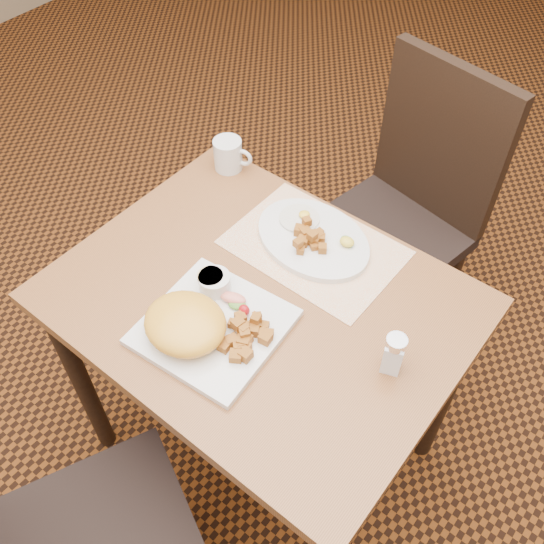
{
  "coord_description": "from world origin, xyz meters",
  "views": [
    {
      "loc": [
        0.55,
        -0.65,
        1.82
      ],
      "look_at": [
        0.01,
        0.03,
        0.82
      ],
      "focal_mm": 40.0,
      "sensor_mm": 36.0,
      "label": 1
    }
  ],
  "objects_px": {
    "plate_oval": "(313,239)",
    "chair_far": "(406,205)",
    "coffee_mug": "(229,155)",
    "salt_shaker": "(394,353)",
    "table": "(261,325)",
    "plate_square": "(214,327)"
  },
  "relations": [
    {
      "from": "plate_square",
      "to": "coffee_mug",
      "type": "relative_size",
      "value": 2.6
    },
    {
      "from": "plate_oval",
      "to": "chair_far",
      "type": "bearing_deg",
      "value": 87.34
    },
    {
      "from": "plate_oval",
      "to": "coffee_mug",
      "type": "xyz_separation_m",
      "value": [
        -0.34,
        0.09,
        0.03
      ]
    },
    {
      "from": "plate_square",
      "to": "plate_oval",
      "type": "distance_m",
      "value": 0.34
    },
    {
      "from": "plate_square",
      "to": "plate_oval",
      "type": "height_order",
      "value": "plate_oval"
    },
    {
      "from": "plate_oval",
      "to": "coffee_mug",
      "type": "bearing_deg",
      "value": 165.95
    },
    {
      "from": "chair_far",
      "to": "salt_shaker",
      "type": "bearing_deg",
      "value": 124.97
    },
    {
      "from": "salt_shaker",
      "to": "coffee_mug",
      "type": "xyz_separation_m",
      "value": [
        -0.68,
        0.28,
        -0.01
      ]
    },
    {
      "from": "plate_square",
      "to": "salt_shaker",
      "type": "xyz_separation_m",
      "value": [
        0.35,
        0.15,
        0.04
      ]
    },
    {
      "from": "chair_far",
      "to": "plate_oval",
      "type": "distance_m",
      "value": 0.53
    },
    {
      "from": "chair_far",
      "to": "plate_square",
      "type": "xyz_separation_m",
      "value": [
        -0.04,
        -0.82,
        0.22
      ]
    },
    {
      "from": "salt_shaker",
      "to": "coffee_mug",
      "type": "bearing_deg",
      "value": 157.87
    },
    {
      "from": "table",
      "to": "salt_shaker",
      "type": "distance_m",
      "value": 0.36
    },
    {
      "from": "plate_square",
      "to": "coffee_mug",
      "type": "height_order",
      "value": "coffee_mug"
    },
    {
      "from": "salt_shaker",
      "to": "coffee_mug",
      "type": "relative_size",
      "value": 0.93
    },
    {
      "from": "chair_far",
      "to": "coffee_mug",
      "type": "distance_m",
      "value": 0.59
    },
    {
      "from": "plate_oval",
      "to": "salt_shaker",
      "type": "relative_size",
      "value": 3.05
    },
    {
      "from": "table",
      "to": "coffee_mug",
      "type": "xyz_separation_m",
      "value": [
        -0.35,
        0.3,
        0.15
      ]
    },
    {
      "from": "table",
      "to": "coffee_mug",
      "type": "height_order",
      "value": "coffee_mug"
    },
    {
      "from": "table",
      "to": "chair_far",
      "type": "relative_size",
      "value": 0.93
    },
    {
      "from": "table",
      "to": "chair_far",
      "type": "height_order",
      "value": "chair_far"
    },
    {
      "from": "coffee_mug",
      "to": "plate_oval",
      "type": "bearing_deg",
      "value": -14.05
    }
  ]
}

